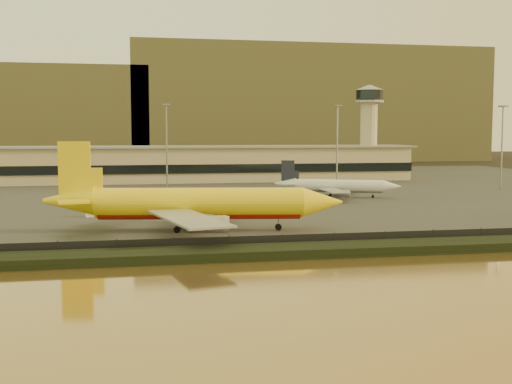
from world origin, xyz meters
The scene contains 12 objects.
ground centered at (0.00, 0.00, 0.00)m, with size 900.00×900.00×0.00m, color black.
embankment centered at (0.00, -17.00, 0.70)m, with size 320.00×7.00×1.40m, color black.
tarmac centered at (0.00, 95.00, 0.10)m, with size 320.00×220.00×0.20m, color #2D2D2D.
perimeter_fence centered at (0.00, -13.00, 1.30)m, with size 300.00×0.05×2.20m, color black.
terminal_building centered at (-14.52, 125.55, 6.25)m, with size 202.00×25.00×12.60m.
control_tower centered at (70.00, 131.00, 21.66)m, with size 11.20×11.20×35.50m.
apron_light_masts centered at (15.00, 75.00, 15.70)m, with size 152.20×12.20×25.40m.
distant_hills centered at (-20.74, 340.00, 31.39)m, with size 470.00×160.00×70.00m.
dhl_cargo_jet centered at (-9.09, 7.93, 4.91)m, with size 52.72×51.08×15.76m.
white_narrowbody_jet centered at (34.31, 60.43, 3.12)m, with size 32.39×30.60×9.78m.
gse_vehicle_yellow centered at (10.39, 28.91, 1.05)m, with size 3.79×1.70×1.70m, color yellow.
gse_vehicle_white centered at (-27.58, 30.76, 0.99)m, with size 3.50×1.57×1.57m, color silver.
Camera 1 is at (-19.62, -104.19, 17.41)m, focal length 45.00 mm.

